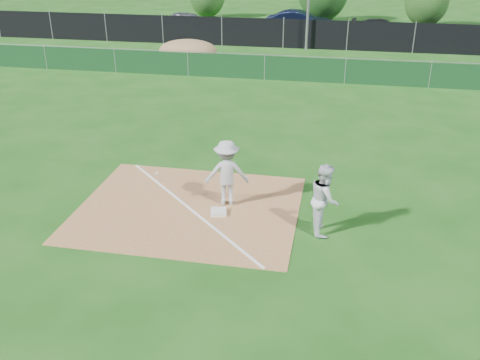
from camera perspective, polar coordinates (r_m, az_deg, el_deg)
name	(u,v)px	position (r m, az deg, el deg)	size (l,w,h in m)	color
ground	(247,109)	(22.91, 0.73, 7.54)	(90.00, 90.00, 0.00)	#154A0F
infield_dirt	(189,208)	(14.81, -5.49, -3.01)	(6.00, 5.00, 0.02)	#9C6A3E
foul_line	(189,208)	(14.81, -5.49, -2.96)	(0.08, 7.00, 0.01)	white
green_fence	(265,68)	(27.50, 2.63, 11.87)	(44.00, 0.05, 1.20)	#0E3416
dirt_mound	(188,50)	(31.90, -5.57, 13.64)	(3.38, 2.60, 1.17)	olive
black_fence	(283,34)	(35.22, 4.65, 15.31)	(46.00, 0.04, 1.80)	black
parking_lot	(291,34)	(40.27, 5.46, 15.26)	(46.00, 9.00, 0.01)	black
first_base	(218,212)	(14.46, -2.31, -3.40)	(0.42, 0.42, 0.09)	silver
play_at_first	(227,173)	(14.58, -1.43, 0.76)	(2.58, 0.98, 1.86)	silver
runner	(325,199)	(13.42, 9.01, -2.00)	(0.90, 0.70, 1.85)	silver
car_left	(188,22)	(40.88, -5.56, 16.44)	(1.71, 4.24, 1.44)	#ADB0B5
car_mid	(299,22)	(40.58, 6.36, 16.42)	(1.65, 4.73, 1.56)	black
car_right	(382,28)	(39.90, 14.94, 15.35)	(1.70, 4.19, 1.22)	black
tree_right	(427,1)	(44.66, 19.32, 17.56)	(3.21, 3.21, 3.80)	#382316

